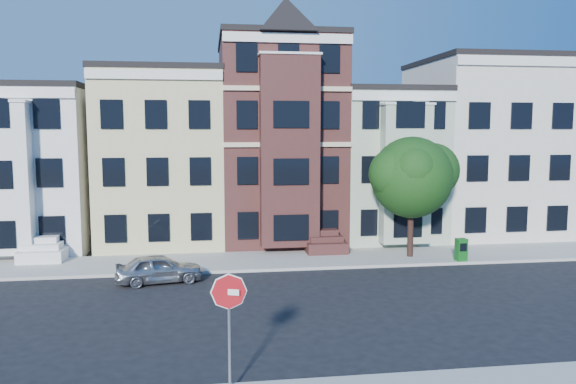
{
  "coord_description": "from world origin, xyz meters",
  "views": [
    {
      "loc": [
        -4.29,
        -20.26,
        6.84
      ],
      "look_at": [
        -1.01,
        2.97,
        4.2
      ],
      "focal_mm": 35.0,
      "sensor_mm": 36.0,
      "label": 1
    }
  ],
  "objects": [
    {
      "name": "ground",
      "position": [
        0.0,
        0.0,
        0.0
      ],
      "size": [
        120.0,
        120.0,
        0.0
      ],
      "primitive_type": "plane",
      "color": "black"
    },
    {
      "name": "far_sidewalk",
      "position": [
        0.0,
        8.0,
        0.07
      ],
      "size": [
        60.0,
        4.0,
        0.15
      ],
      "primitive_type": "cube",
      "color": "#9E9B93",
      "rests_on": "ground"
    },
    {
      "name": "house_white",
      "position": [
        -15.0,
        14.5,
        4.5
      ],
      "size": [
        8.0,
        9.0,
        9.0
      ],
      "primitive_type": "cube",
      "color": "white",
      "rests_on": "ground"
    },
    {
      "name": "house_yellow",
      "position": [
        -7.0,
        14.5,
        5.0
      ],
      "size": [
        7.0,
        9.0,
        10.0
      ],
      "primitive_type": "cube",
      "color": "#CDC28A",
      "rests_on": "ground"
    },
    {
      "name": "house_brown",
      "position": [
        0.0,
        14.5,
        6.0
      ],
      "size": [
        7.0,
        9.0,
        12.0
      ],
      "primitive_type": "cube",
      "color": "#411F1C",
      "rests_on": "ground"
    },
    {
      "name": "house_green",
      "position": [
        6.5,
        14.5,
        4.5
      ],
      "size": [
        6.0,
        9.0,
        9.0
      ],
      "primitive_type": "cube",
      "color": "#A4B69A",
      "rests_on": "ground"
    },
    {
      "name": "house_cream",
      "position": [
        13.5,
        14.5,
        5.5
      ],
      "size": [
        8.0,
        9.0,
        11.0
      ],
      "primitive_type": "cube",
      "color": "beige",
      "rests_on": "ground"
    },
    {
      "name": "street_tree",
      "position": [
        6.16,
        7.63,
        4.05
      ],
      "size": [
        8.48,
        8.48,
        7.79
      ],
      "primitive_type": null,
      "rotation": [
        0.0,
        0.0,
        0.32
      ],
      "color": "#1D5115",
      "rests_on": "far_sidewalk"
    },
    {
      "name": "parked_car",
      "position": [
        -6.57,
        4.77,
        0.65
      ],
      "size": [
        4.01,
        2.17,
        1.29
      ],
      "primitive_type": "imported",
      "rotation": [
        0.0,
        0.0,
        1.75
      ],
      "color": "#A5A6AB",
      "rests_on": "ground"
    },
    {
      "name": "newspaper_box",
      "position": [
        8.38,
        6.3,
        0.72
      ],
      "size": [
        0.54,
        0.49,
        1.14
      ],
      "primitive_type": "cube",
      "rotation": [
        0.0,
        0.0,
        0.06
      ],
      "color": "#12631B",
      "rests_on": "far_sidewalk"
    },
    {
      "name": "stop_sign",
      "position": [
        -3.84,
        -6.3,
        1.87
      ],
      "size": [
        0.93,
        0.45,
        3.44
      ],
      "primitive_type": null,
      "rotation": [
        0.0,
        0.0,
        -0.35
      ],
      "color": "#A81219",
      "rests_on": "near_sidewalk"
    }
  ]
}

